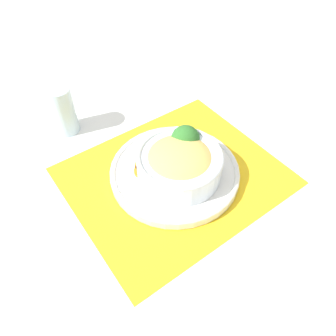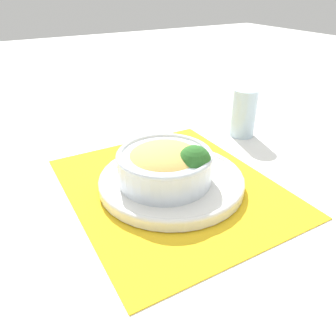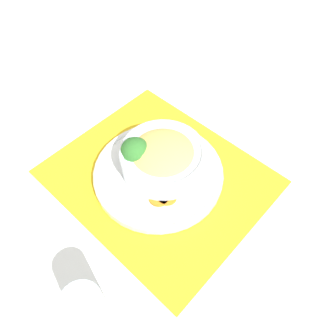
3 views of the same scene
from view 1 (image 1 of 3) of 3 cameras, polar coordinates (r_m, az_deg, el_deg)
ground_plane at (r=0.70m, az=1.15°, el=-1.42°), size 4.00×4.00×0.00m
placemat at (r=0.70m, az=1.15°, el=-1.32°), size 0.43×0.37×0.00m
plate at (r=0.69m, az=1.17°, el=-0.59°), size 0.27×0.27×0.02m
bowl at (r=0.65m, az=2.20°, el=1.05°), size 0.17×0.17×0.07m
broccoli_floret at (r=0.68m, az=3.02°, el=4.90°), size 0.06×0.06×0.08m
carrot_slice_near at (r=0.69m, az=-4.07°, el=0.47°), size 0.04×0.04×0.01m
carrot_slice_middle at (r=0.68m, az=-4.18°, el=-0.51°), size 0.04×0.04×0.01m
water_glass at (r=0.81m, az=-17.85°, el=9.16°), size 0.06×0.06×0.12m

